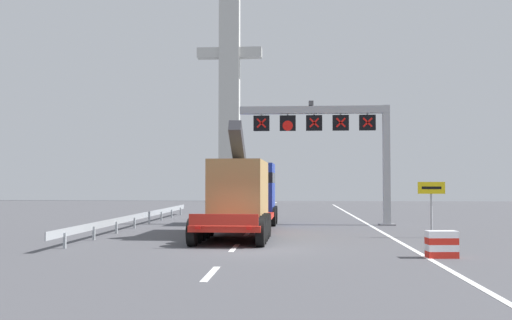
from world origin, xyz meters
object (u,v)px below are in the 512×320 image
at_px(bridge_pylon_distant, 230,79).
at_px(overhead_lane_gantry, 335,131).
at_px(heavy_haul_truck_red, 245,193).
at_px(crash_barrier_striped, 442,244).
at_px(exit_sign_yellow, 431,196).

bearing_deg(bridge_pylon_distant, overhead_lane_gantry, -75.43).
bearing_deg(bridge_pylon_distant, heavy_haul_truck_red, -82.48).
distance_m(overhead_lane_gantry, heavy_haul_truck_red, 7.57).
bearing_deg(overhead_lane_gantry, crash_barrier_striped, -80.46).
bearing_deg(crash_barrier_striped, heavy_haul_truck_red, 126.26).
distance_m(exit_sign_yellow, bridge_pylon_distant, 55.68).
distance_m(overhead_lane_gantry, bridge_pylon_distant, 46.64).
distance_m(heavy_haul_truck_red, exit_sign_yellow, 9.39).
height_order(heavy_haul_truck_red, bridge_pylon_distant, bridge_pylon_distant).
xyz_separation_m(crash_barrier_striped, bridge_pylon_distant, (-13.83, 58.32, 16.52)).
bearing_deg(overhead_lane_gantry, bridge_pylon_distant, 104.57).
height_order(exit_sign_yellow, crash_barrier_striped, exit_sign_yellow).
relative_size(heavy_haul_truck_red, bridge_pylon_distant, 0.43).
relative_size(overhead_lane_gantry, crash_barrier_striped, 8.82).
height_order(overhead_lane_gantry, exit_sign_yellow, overhead_lane_gantry).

